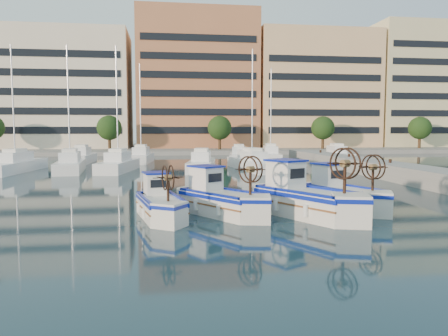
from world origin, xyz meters
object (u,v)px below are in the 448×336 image
(fishing_boat_d, at_px, (342,193))
(fishing_boat_c, at_px, (304,197))
(fishing_boat_a, at_px, (160,203))
(fishing_boat_b, at_px, (221,198))

(fishing_boat_d, bearing_deg, fishing_boat_c, -168.46)
(fishing_boat_a, bearing_deg, fishing_boat_c, -16.05)
(fishing_boat_a, distance_m, fishing_boat_b, 2.75)
(fishing_boat_b, xyz_separation_m, fishing_boat_c, (3.68, -0.82, 0.10))
(fishing_boat_a, relative_size, fishing_boat_d, 0.89)
(fishing_boat_b, relative_size, fishing_boat_c, 0.87)
(fishing_boat_b, xyz_separation_m, fishing_boat_d, (6.11, 0.72, -0.00))
(fishing_boat_a, bearing_deg, fishing_boat_d, -4.90)
(fishing_boat_b, bearing_deg, fishing_boat_d, -27.23)
(fishing_boat_c, height_order, fishing_boat_d, fishing_boat_c)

